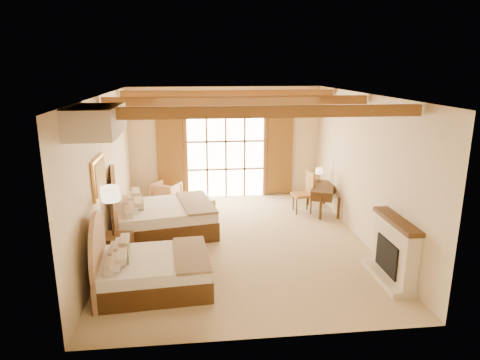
{
  "coord_description": "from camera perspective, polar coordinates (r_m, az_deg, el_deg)",
  "views": [
    {
      "loc": [
        -0.92,
        -8.75,
        3.77
      ],
      "look_at": [
        0.06,
        0.2,
        1.36
      ],
      "focal_mm": 32.0,
      "sensor_mm": 36.0,
      "label": 1
    }
  ],
  "objects": [
    {
      "name": "wall_back",
      "position": [
        12.47,
        -1.93,
        4.99
      ],
      "size": [
        5.5,
        0.0,
        5.5
      ],
      "primitive_type": "plane",
      "rotation": [
        1.57,
        0.0,
        0.0
      ],
      "color": "beige",
      "rests_on": "ground"
    },
    {
      "name": "canopy_valance",
      "position": [
        6.95,
        -18.64,
        7.47
      ],
      "size": [
        0.7,
        1.4,
        0.45
      ],
      "primitive_type": "cube",
      "color": "beige",
      "rests_on": "ceiling"
    },
    {
      "name": "fireplace",
      "position": [
        8.28,
        19.76,
        -9.11
      ],
      "size": [
        0.46,
        1.4,
        1.16
      ],
      "color": "beige",
      "rests_on": "ground"
    },
    {
      "name": "wall_left",
      "position": [
        9.2,
        -17.54,
        0.65
      ],
      "size": [
        0.0,
        7.0,
        7.0
      ],
      "primitive_type": "plane",
      "rotation": [
        1.57,
        0.0,
        1.57
      ],
      "color": "beige",
      "rests_on": "ground"
    },
    {
      "name": "desk_chair",
      "position": [
        11.44,
        8.42,
        -2.62
      ],
      "size": [
        0.55,
        0.55,
        1.09
      ],
      "rotation": [
        0.0,
        0.0,
        0.16
      ],
      "color": "olive",
      "rests_on": "floor"
    },
    {
      "name": "desk",
      "position": [
        11.56,
        10.96,
        -2.34
      ],
      "size": [
        0.99,
        1.42,
        0.7
      ],
      "rotation": [
        0.0,
        0.0,
        -0.36
      ],
      "color": "#472B11",
      "rests_on": "floor"
    },
    {
      "name": "desk_lamp",
      "position": [
        11.77,
        10.52,
        1.11
      ],
      "size": [
        0.19,
        0.19,
        0.38
      ],
      "color": "#332314",
      "rests_on": "desk"
    },
    {
      "name": "floor_lamp",
      "position": [
        8.36,
        -16.86,
        -2.42
      ],
      "size": [
        0.34,
        0.34,
        1.6
      ],
      "color": "#332314",
      "rests_on": "floor"
    },
    {
      "name": "painting",
      "position": [
        8.44,
        -18.25,
        0.39
      ],
      "size": [
        0.06,
        0.95,
        0.75
      ],
      "color": "gold",
      "rests_on": "wall_left"
    },
    {
      "name": "ceiling",
      "position": [
        8.81,
        -0.24,
        11.31
      ],
      "size": [
        7.0,
        7.0,
        0.0
      ],
      "primitive_type": "plane",
      "rotation": [
        3.14,
        0.0,
        0.0
      ],
      "color": "#B07B3A",
      "rests_on": "ground"
    },
    {
      "name": "armchair",
      "position": [
        12.13,
        -9.76,
        -1.76
      ],
      "size": [
        0.91,
        0.92,
        0.63
      ],
      "primitive_type": "imported",
      "rotation": [
        0.0,
        0.0,
        -3.62
      ],
      "color": "tan",
      "rests_on": "floor"
    },
    {
      "name": "ceiling_beams",
      "position": [
        8.82,
        -0.24,
        10.53
      ],
      "size": [
        5.39,
        4.6,
        0.18
      ],
      "primitive_type": null,
      "color": "brown",
      "rests_on": "ceiling"
    },
    {
      "name": "wall_right",
      "position": [
        9.73,
        16.09,
        1.53
      ],
      "size": [
        0.0,
        7.0,
        7.0
      ],
      "primitive_type": "plane",
      "rotation": [
        1.57,
        0.0,
        -1.57
      ],
      "color": "beige",
      "rests_on": "ground"
    },
    {
      "name": "nightstand",
      "position": [
        8.71,
        -16.01,
        -9.02
      ],
      "size": [
        0.61,
        0.61,
        0.62
      ],
      "primitive_type": "cube",
      "rotation": [
        0.0,
        0.0,
        -0.2
      ],
      "color": "#472B11",
      "rests_on": "floor"
    },
    {
      "name": "french_doors",
      "position": [
        12.48,
        -1.9,
        3.36
      ],
      "size": [
        3.95,
        0.08,
        2.6
      ],
      "color": "white",
      "rests_on": "ground"
    },
    {
      "name": "ottoman",
      "position": [
        11.35,
        -5.04,
        -3.41
      ],
      "size": [
        0.69,
        0.69,
        0.38
      ],
      "primitive_type": "cube",
      "rotation": [
        0.0,
        0.0,
        0.38
      ],
      "color": "tan",
      "rests_on": "floor"
    },
    {
      "name": "floor",
      "position": [
        9.57,
        -0.22,
        -8.19
      ],
      "size": [
        7.0,
        7.0,
        0.0
      ],
      "primitive_type": "plane",
      "color": "#C6B185",
      "rests_on": "ground"
    },
    {
      "name": "bed_near",
      "position": [
        7.71,
        -12.48,
        -11.43
      ],
      "size": [
        2.02,
        1.59,
        1.26
      ],
      "rotation": [
        0.0,
        0.0,
        0.07
      ],
      "color": "#472B11",
      "rests_on": "floor"
    },
    {
      "name": "bed_far",
      "position": [
        10.02,
        -11.07,
        -4.66
      ],
      "size": [
        2.52,
        2.06,
        1.47
      ],
      "rotation": [
        0.0,
        0.0,
        0.18
      ],
      "color": "#472B11",
      "rests_on": "floor"
    }
  ]
}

